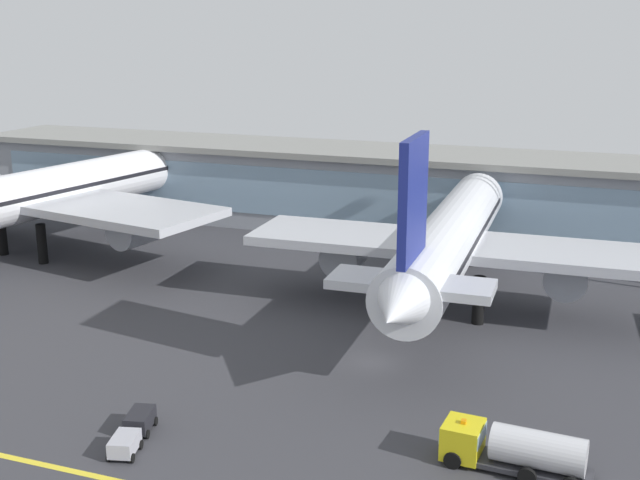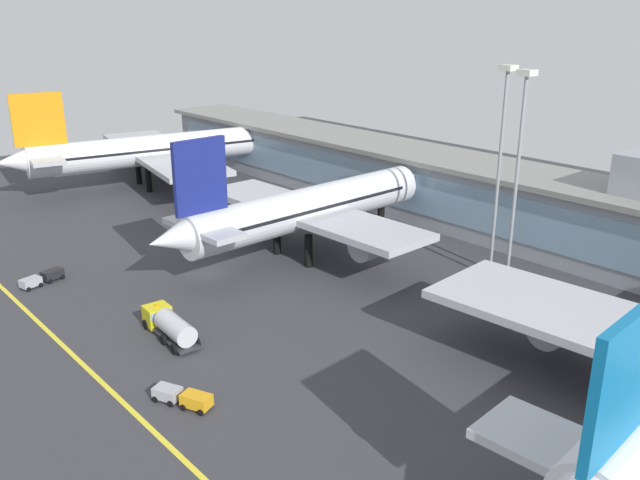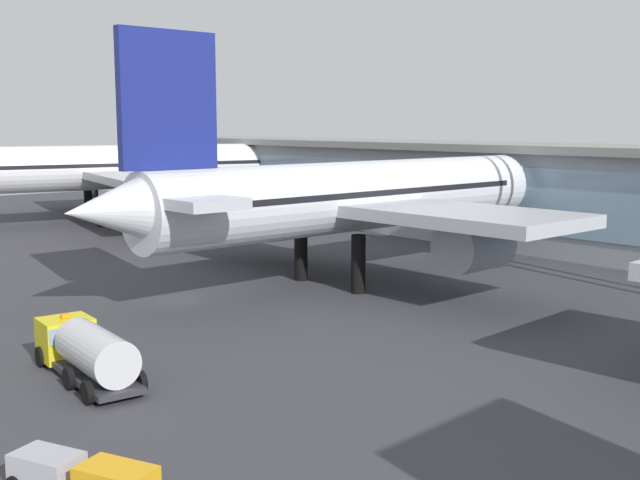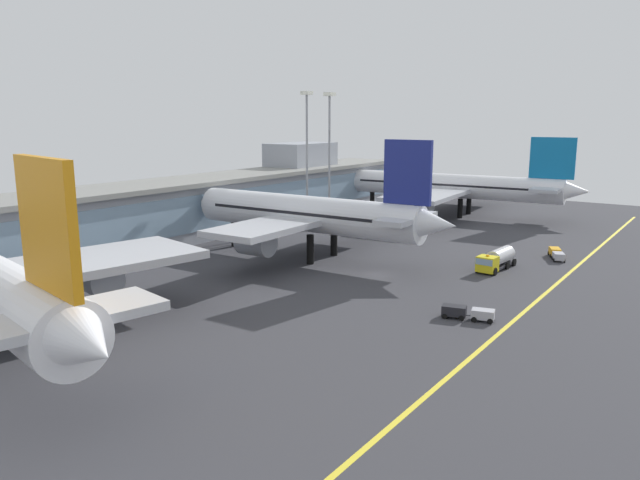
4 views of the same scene
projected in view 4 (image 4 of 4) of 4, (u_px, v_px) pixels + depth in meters
ground_plane at (377, 275)px, 85.29m from camera, size 191.68×191.68×0.00m
taxiway_centreline_stripe at (536, 301)px, 72.94m from camera, size 153.34×0.50×0.01m
terminal_building at (181, 207)px, 109.44m from camera, size 139.91×14.00×15.92m
airliner_near_right at (307, 214)px, 94.50m from camera, size 38.33×48.61×18.77m
airliner_far_right at (451, 186)px, 136.28m from camera, size 51.15×58.71×17.76m
fuel_tanker_truck at (496, 259)px, 87.86m from camera, size 9.19×3.46×2.90m
baggage_tug_near at (556, 254)px, 94.81m from camera, size 5.72×3.77×1.40m
service_truck_far at (467, 312)px, 66.34m from camera, size 2.99×5.80×1.40m
apron_light_mast_west at (307, 142)px, 117.06m from camera, size 1.80×1.80×26.65m
apron_light_mast_centre at (329, 142)px, 119.07m from camera, size 1.80×1.80×26.51m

